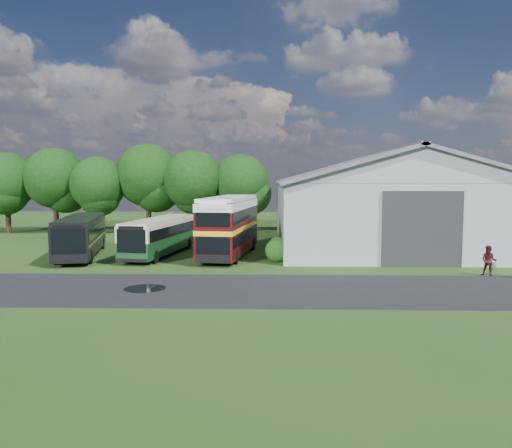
{
  "coord_description": "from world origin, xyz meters",
  "views": [
    {
      "loc": [
        5.02,
        -28.64,
        5.73
      ],
      "look_at": [
        4.07,
        8.0,
        2.46
      ],
      "focal_mm": 35.0,
      "sensor_mm": 36.0,
      "label": 1
    }
  ],
  "objects_px": {
    "bus_green_single": "(160,236)",
    "bus_maroon_double": "(229,226)",
    "bus_dark_single": "(81,235)",
    "storage_shed": "(381,197)",
    "visitor_b": "(489,261)"
  },
  "relations": [
    {
      "from": "storage_shed",
      "to": "bus_dark_single",
      "type": "xyz_separation_m",
      "value": [
        -24.05,
        -7.9,
        -2.59
      ]
    },
    {
      "from": "bus_maroon_double",
      "to": "bus_dark_single",
      "type": "relative_size",
      "value": 0.96
    },
    {
      "from": "storage_shed",
      "to": "visitor_b",
      "type": "xyz_separation_m",
      "value": [
        3.05,
        -15.09,
        -3.26
      ]
    },
    {
      "from": "bus_dark_single",
      "to": "storage_shed",
      "type": "bearing_deg",
      "value": 5.67
    },
    {
      "from": "bus_maroon_double",
      "to": "bus_dark_single",
      "type": "height_order",
      "value": "bus_maroon_double"
    },
    {
      "from": "storage_shed",
      "to": "bus_dark_single",
      "type": "relative_size",
      "value": 2.25
    },
    {
      "from": "bus_green_single",
      "to": "bus_maroon_double",
      "type": "distance_m",
      "value": 5.34
    },
    {
      "from": "storage_shed",
      "to": "bus_dark_single",
      "type": "distance_m",
      "value": 25.45
    },
    {
      "from": "visitor_b",
      "to": "bus_maroon_double",
      "type": "bearing_deg",
      "value": -171.42
    },
    {
      "from": "bus_dark_single",
      "to": "visitor_b",
      "type": "distance_m",
      "value": 28.05
    },
    {
      "from": "bus_green_single",
      "to": "bus_maroon_double",
      "type": "bearing_deg",
      "value": 7.04
    },
    {
      "from": "bus_green_single",
      "to": "visitor_b",
      "type": "xyz_separation_m",
      "value": [
        21.28,
        -7.78,
        -0.58
      ]
    },
    {
      "from": "bus_maroon_double",
      "to": "bus_dark_single",
      "type": "xyz_separation_m",
      "value": [
        -11.11,
        -0.38,
        -0.65
      ]
    },
    {
      "from": "bus_green_single",
      "to": "bus_dark_single",
      "type": "relative_size",
      "value": 0.94
    },
    {
      "from": "bus_maroon_double",
      "to": "visitor_b",
      "type": "xyz_separation_m",
      "value": [
        15.99,
        -7.58,
        -1.32
      ]
    }
  ]
}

